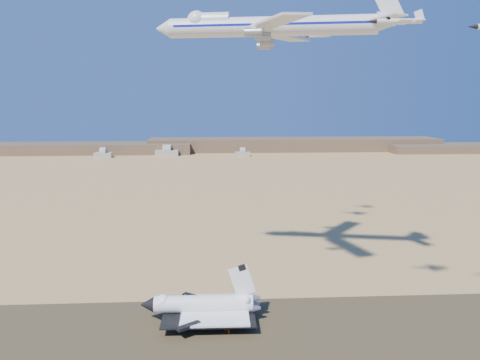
{
  "coord_description": "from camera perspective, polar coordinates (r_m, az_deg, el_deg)",
  "views": [
    {
      "loc": [
        1.62,
        -138.17,
        73.0
      ],
      "look_at": [
        9.99,
        8.0,
        47.97
      ],
      "focal_mm": 35.0,
      "sensor_mm": 36.0,
      "label": 1
    }
  ],
  "objects": [
    {
      "name": "ground",
      "position": [
        156.28,
        -3.67,
        -18.17
      ],
      "size": [
        1200.0,
        1200.0,
        0.0
      ],
      "primitive_type": "plane",
      "color": "tan",
      "rests_on": "ground"
    },
    {
      "name": "runway",
      "position": [
        156.26,
        -3.67,
        -18.16
      ],
      "size": [
        600.0,
        50.0,
        0.06
      ],
      "primitive_type": "cube",
      "color": "brown",
      "rests_on": "ground"
    },
    {
      "name": "ridgeline",
      "position": [
        671.7,
        2.19,
        4.11
      ],
      "size": [
        960.0,
        90.0,
        18.0
      ],
      "color": "brown",
      "rests_on": "ground"
    },
    {
      "name": "hangars",
      "position": [
        623.82,
        -9.31,
        3.3
      ],
      "size": [
        200.5,
        29.5,
        30.0
      ],
      "color": "#9E9A8C",
      "rests_on": "ground"
    },
    {
      "name": "shuttle",
      "position": [
        162.01,
        -4.58,
        -15.03
      ],
      "size": [
        39.88,
        24.57,
        19.69
      ],
      "rotation": [
        0.0,
        0.0,
        -0.01
      ],
      "color": "white",
      "rests_on": "runway"
    },
    {
      "name": "carrier_747",
      "position": [
        178.3,
        2.96,
        18.19
      ],
      "size": [
        89.45,
        67.84,
        22.21
      ],
      "rotation": [
        0.0,
        0.0,
        -0.19
      ],
      "color": "silver"
    },
    {
      "name": "crew_a",
      "position": [
        155.28,
        -1.38,
        -17.97
      ],
      "size": [
        0.6,
        0.71,
        1.64
      ],
      "primitive_type": "imported",
      "rotation": [
        0.0,
        0.0,
        1.99
      ],
      "color": "#E94E0D",
      "rests_on": "runway"
    },
    {
      "name": "crew_b",
      "position": [
        157.17,
        -1.43,
        -17.58
      ],
      "size": [
        0.6,
        0.93,
        1.81
      ],
      "primitive_type": "imported",
      "rotation": [
        0.0,
        0.0,
        1.68
      ],
      "color": "#E94E0D",
      "rests_on": "runway"
    },
    {
      "name": "crew_c",
      "position": [
        156.32,
        -1.8,
        -17.76
      ],
      "size": [
        1.14,
        0.95,
        1.73
      ],
      "primitive_type": "imported",
      "rotation": [
        0.0,
        0.0,
        2.64
      ],
      "color": "#E94E0D",
      "rests_on": "runway"
    },
    {
      "name": "chase_jet_a",
      "position": [
        138.8,
        18.7,
        17.89
      ],
      "size": [
        15.31,
        8.31,
        3.81
      ],
      "rotation": [
        0.0,
        0.0,
        -0.08
      ],
      "color": "silver"
    },
    {
      "name": "chase_jet_d",
      "position": [
        228.91,
        7.67,
        17.46
      ],
      "size": [
        16.04,
        9.03,
        4.03
      ],
      "rotation": [
        0.0,
        0.0,
        -0.18
      ],
      "color": "silver"
    },
    {
      "name": "chase_jet_e",
      "position": [
        249.36,
        9.63,
        16.94
      ],
      "size": [
        13.43,
        7.86,
        3.43
      ],
      "rotation": [
        0.0,
        0.0,
        -0.32
      ],
      "color": "silver"
    }
  ]
}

